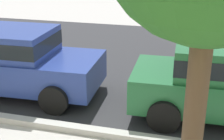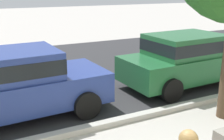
{
  "view_description": "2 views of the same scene",
  "coord_description": "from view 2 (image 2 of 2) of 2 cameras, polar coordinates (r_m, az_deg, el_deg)",
  "views": [
    {
      "loc": [
        2.62,
        -2.06,
        3.29
      ],
      "look_at": [
        0.91,
        4.26,
        0.8
      ],
      "focal_mm": 51.3,
      "sensor_mm": 36.0,
      "label": 1
    },
    {
      "loc": [
        -2.35,
        -2.1,
        2.89
      ],
      "look_at": [
        0.91,
        4.26,
        0.8
      ],
      "focal_mm": 45.79,
      "sensor_mm": 36.0,
      "label": 2
    }
  ],
  "objects": [
    {
      "name": "parked_car_green",
      "position": [
        8.82,
        14.65,
        2.33
      ],
      "size": [
        4.16,
        2.05,
        1.56
      ],
      "color": "#236638",
      "rests_on": "ground"
    },
    {
      "name": "curb_stone",
      "position": [
        6.21,
        -1.82,
        -10.83
      ],
      "size": [
        60.0,
        0.2,
        0.12
      ],
      "primitive_type": "cube",
      "color": "#B2AFA8",
      "rests_on": "ground"
    },
    {
      "name": "street_surface",
      "position": [
        10.3,
        -12.87,
        -0.39
      ],
      "size": [
        60.0,
        9.0,
        0.01
      ],
      "primitive_type": "cube",
      "color": "#2D2D30",
      "rests_on": "ground"
    },
    {
      "name": "parked_car_blue",
      "position": [
        6.72,
        -19.03,
        -2.37
      ],
      "size": [
        4.16,
        2.05,
        1.56
      ],
      "color": "navy",
      "rests_on": "ground"
    }
  ]
}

